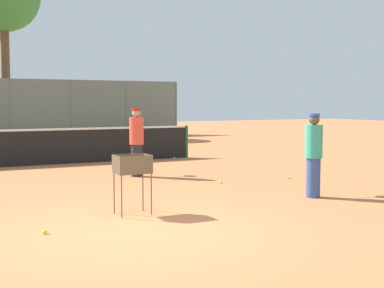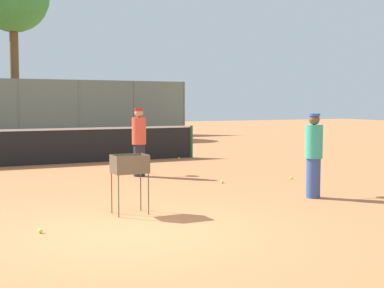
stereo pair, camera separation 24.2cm
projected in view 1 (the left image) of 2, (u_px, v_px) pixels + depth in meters
name	position (u px, v px, depth m)	size (l,w,h in m)	color
ground_plane	(137.00, 232.00, 7.54)	(80.00, 80.00, 0.00)	#C67242
tennis_net	(22.00, 147.00, 15.39)	(10.74, 0.10, 1.07)	#26592D
player_white_outfit	(314.00, 154.00, 10.28)	(0.71, 0.67, 1.62)	#334C8C
player_red_cap	(137.00, 141.00, 13.20)	(0.58, 0.80, 1.69)	#26262D
ball_cart	(132.00, 169.00, 8.69)	(0.56, 0.41, 0.98)	brown
tennis_ball_1	(45.00, 232.00, 7.44)	(0.07, 0.07, 0.07)	#D1E54C
tennis_ball_4	(174.00, 158.00, 17.28)	(0.07, 0.07, 0.07)	#D1E54C
tennis_ball_5	(221.00, 182.00, 12.14)	(0.07, 0.07, 0.07)	#D1E54C
tennis_ball_7	(289.00, 177.00, 12.84)	(0.07, 0.07, 0.07)	#D1E54C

